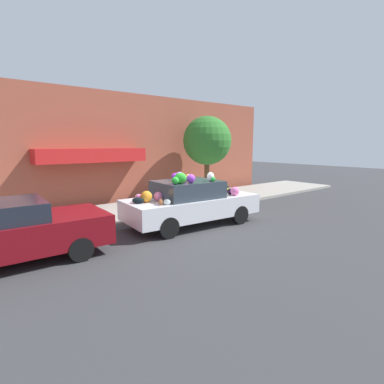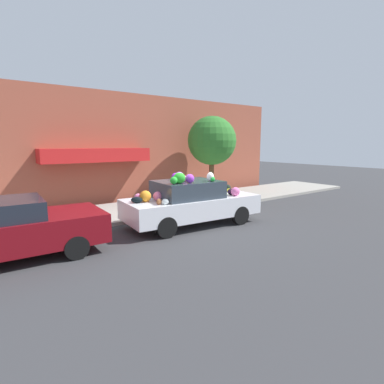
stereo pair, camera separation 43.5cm
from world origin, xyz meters
name	(u,v)px [view 2 (the right image)]	position (x,y,z in m)	size (l,w,h in m)	color
ground_plane	(189,223)	(0.00, 0.00, 0.00)	(60.00, 60.00, 0.00)	#38383A
sidewalk_curb	(150,208)	(0.00, 2.70, 0.06)	(24.00, 3.20, 0.13)	#9E998E
building_facade	(123,149)	(-0.11, 4.90, 2.42)	(18.00, 1.20, 4.87)	#9E4C38
street_tree	(212,141)	(3.72, 3.24, 2.77)	(2.33, 2.33, 3.82)	brown
fire_hydrant	(199,198)	(1.58, 1.50, 0.47)	(0.20, 0.20, 0.70)	#B2B2B7
art_car	(191,202)	(-0.06, -0.19, 0.77)	(4.52, 2.12, 1.80)	silver
parked_car_plain	(3,230)	(-5.24, -0.14, 0.72)	(4.36, 1.99, 1.40)	maroon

